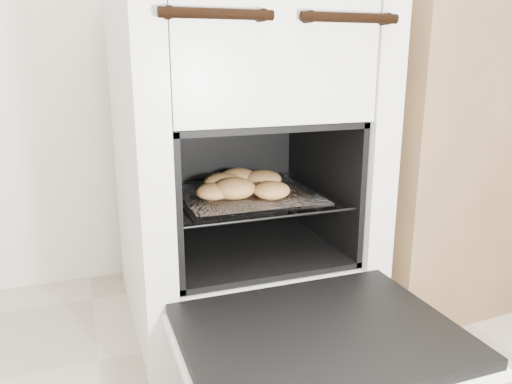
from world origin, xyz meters
TOP-DOWN VIEW (x-y plane):
  - stove at (0.08, 1.16)m, footprint 0.61×0.68m
  - oven_door at (0.08, 0.65)m, footprint 0.55×0.43m
  - oven_rack at (0.08, 1.10)m, footprint 0.44×0.43m
  - foil_sheet at (0.08, 1.07)m, footprint 0.34×0.30m
  - baked_rolls at (0.06, 1.10)m, footprint 0.29×0.28m
  - counter at (0.89, 1.20)m, footprint 1.00×0.70m

SIDE VIEW (x-z plane):
  - oven_door at x=0.08m, z-range 0.18..0.22m
  - oven_rack at x=0.08m, z-range 0.37..0.38m
  - foil_sheet at x=0.08m, z-range 0.38..0.38m
  - baked_rolls at x=0.06m, z-range 0.38..0.43m
  - stove at x=0.08m, z-range -0.01..0.92m
  - counter at x=0.89m, z-range 0.00..0.95m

